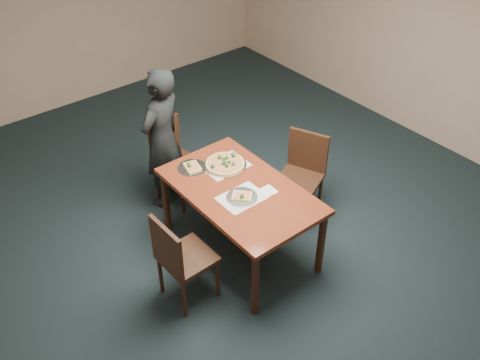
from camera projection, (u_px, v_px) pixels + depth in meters
ground at (265, 254)px, 5.22m from camera, size 8.00×8.00×0.00m
room_shell at (272, 96)px, 4.16m from camera, size 8.00×8.00×8.00m
dining_table at (240, 197)px, 4.89m from camera, size 0.90×1.50×0.75m
chair_far at (174, 157)px, 5.64m from camera, size 0.51×0.51×0.91m
chair_left at (179, 257)px, 4.48m from camera, size 0.43×0.43×0.91m
chair_right at (303, 170)px, 5.46m from camera, size 0.55×0.55×0.91m
diner at (162, 139)px, 5.43m from camera, size 0.67×0.55×1.56m
placemat_main at (225, 166)px, 5.12m from camera, size 0.42×0.32×0.00m
placemat_near at (242, 198)px, 4.73m from camera, size 0.40×0.30×0.00m
pizza_pan at (225, 164)px, 5.10m from camera, size 0.41×0.41×0.07m
slice_plate_near at (242, 197)px, 4.72m from camera, size 0.28×0.28×0.06m
slice_plate_far at (192, 167)px, 5.08m from camera, size 0.28×0.28×0.06m
napkin at (268, 191)px, 4.80m from camera, size 0.15×0.15×0.01m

